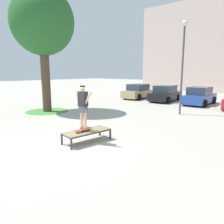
{
  "coord_description": "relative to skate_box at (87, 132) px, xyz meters",
  "views": [
    {
      "loc": [
        6.47,
        -4.74,
        2.75
      ],
      "look_at": [
        0.27,
        2.26,
        1.0
      ],
      "focal_mm": 34.63,
      "sensor_mm": 36.0,
      "label": 1
    }
  ],
  "objects": [
    {
      "name": "ground_plane",
      "position": [
        -0.27,
        -0.76,
        -0.41
      ],
      "size": [
        120.0,
        120.0,
        0.0
      ],
      "primitive_type": "plane",
      "color": "#B2AA9E"
    },
    {
      "name": "skate_box",
      "position": [
        0.0,
        0.0,
        0.0
      ],
      "size": [
        0.99,
        1.98,
        0.46
      ],
      "color": "#38383D",
      "rests_on": "ground"
    },
    {
      "name": "skateboard",
      "position": [
        -0.02,
        -0.15,
        0.12
      ],
      "size": [
        0.22,
        0.8,
        0.09
      ],
      "color": "#B23333",
      "rests_on": "skate_box"
    },
    {
      "name": "skater",
      "position": [
        -0.02,
        -0.15,
        1.12
      ],
      "size": [
        1.0,
        0.29,
        1.69
      ],
      "color": "beige",
      "rests_on": "skateboard"
    },
    {
      "name": "tree_near_left",
      "position": [
        -7.16,
        2.7,
        5.49
      ],
      "size": [
        4.13,
        4.13,
        8.15
      ],
      "color": "brown",
      "rests_on": "ground"
    },
    {
      "name": "grass_patch_near_left",
      "position": [
        -7.16,
        2.7,
        -0.41
      ],
      "size": [
        2.97,
        2.97,
        0.01
      ],
      "primitive_type": "cylinder",
      "color": "#47893D",
      "rests_on": "ground"
    },
    {
      "name": "car_tan",
      "position": [
        -6.64,
        13.17,
        0.28
      ],
      "size": [
        2.08,
        4.28,
        1.5
      ],
      "color": "tan",
      "rests_on": "ground"
    },
    {
      "name": "car_black",
      "position": [
        -3.49,
        13.04,
        0.28
      ],
      "size": [
        2.16,
        4.32,
        1.5
      ],
      "color": "black",
      "rests_on": "ground"
    },
    {
      "name": "car_blue",
      "position": [
        -0.34,
        13.13,
        0.28
      ],
      "size": [
        2.04,
        4.26,
        1.5
      ],
      "color": "#28479E",
      "rests_on": "ground"
    },
    {
      "name": "light_post",
      "position": [
        0.32,
        7.83,
        3.41
      ],
      "size": [
        0.36,
        0.36,
        5.83
      ],
      "color": "#4C4C51",
      "rests_on": "ground"
    }
  ]
}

